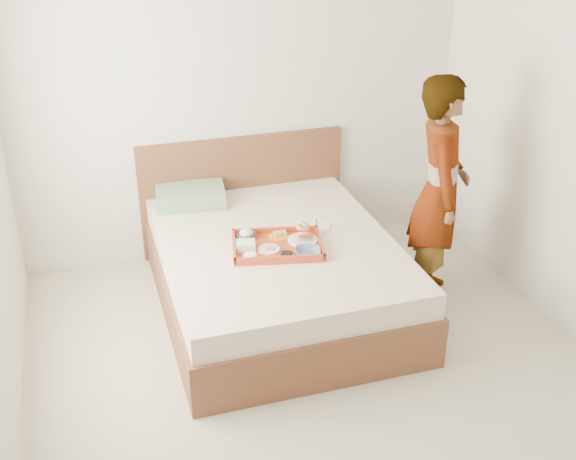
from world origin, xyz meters
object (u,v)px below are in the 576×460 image
(bed, at_px, (277,274))
(dinner_plate, at_px, (312,226))
(tray, at_px, (277,245))
(person, at_px, (440,192))

(bed, xyz_separation_m, dinner_plate, (0.30, 0.12, 0.27))
(bed, height_order, tray, tray)
(tray, height_order, person, person)
(bed, bearing_deg, tray, -104.49)
(person, bearing_deg, dinner_plate, 93.75)
(tray, xyz_separation_m, person, (1.15, -0.05, 0.26))
(dinner_plate, bearing_deg, tray, -144.75)
(bed, xyz_separation_m, tray, (-0.03, -0.12, 0.29))
(tray, distance_m, person, 1.19)
(dinner_plate, bearing_deg, bed, -158.71)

